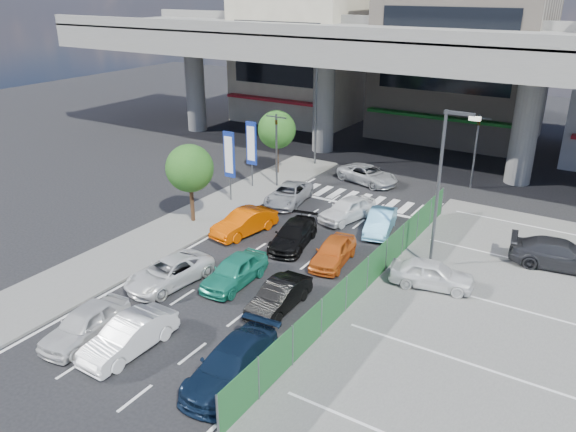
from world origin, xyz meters
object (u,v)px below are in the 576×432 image
Objects in this scene: street_lamp_right at (443,178)px; taxi_orange_right at (333,252)px; hatch_white_back_mid at (129,336)px; taxi_orange_left at (244,222)px; signboard_near at (229,157)px; sedan_white_front_mid at (347,209)px; crossing_wagon_silver at (368,175)px; parked_sedan_white at (432,274)px; traffic_light_right at (477,133)px; hatch_black_mid_right at (279,296)px; parked_sedan_dgrey at (561,255)px; traffic_light_left at (276,132)px; van_white_back_left at (85,324)px; minivan_navy_back at (231,364)px; tree_near at (190,168)px; sedan_white_mid_left at (169,272)px; wagon_silver_front_left at (288,194)px; signboard_far at (251,145)px; traffic_cone at (394,267)px; tree_far at (277,130)px; taxi_teal_mid at (235,271)px; sedan_black_mid at (293,235)px; kei_truck_front_right at (380,222)px; street_lamp_left at (318,105)px.

street_lamp_right is 6.53m from taxi_orange_right.
hatch_white_back_mid is 11.76m from taxi_orange_left.
signboard_near reaches higher than sedan_white_front_mid.
crossing_wagon_silver is 1.17× the size of parked_sedan_white.
hatch_white_back_mid is (-6.07, -26.13, -3.25)m from traffic_light_right.
parked_sedan_dgrey is (9.90, 10.71, 0.13)m from hatch_black_mid_right.
traffic_light_left is 1.28× the size of sedan_white_front_mid.
sedan_white_front_mid is at bearing 73.59° from van_white_back_left.
minivan_navy_back is 1.04× the size of crossing_wagon_silver.
tree_near is at bearing -130.62° from sedan_white_front_mid.
signboard_near reaches higher than crossing_wagon_silver.
wagon_silver_front_left is (-0.86, 12.09, 0.00)m from sedan_white_mid_left.
traffic_light_right is 1.36× the size of hatch_black_mid_right.
traffic_light_right reaches higher than crossing_wagon_silver.
signboard_far is at bearing 118.30° from minivan_navy_back.
traffic_cone is at bearing -128.43° from street_lamp_right.
tree_far reaches higher than taxi_teal_mid.
taxi_orange_right is 0.84× the size of crossing_wagon_silver.
parked_sedan_white is (10.43, 11.39, 0.03)m from van_white_back_left.
hatch_black_mid_right is at bearing -75.95° from sedan_black_mid.
traffic_light_right is 23.22m from sedan_white_mid_left.
hatch_white_back_mid reaches higher than sedan_white_mid_left.
traffic_light_left reaches higher than tree_far.
taxi_teal_mid is 9.92m from kei_truck_front_right.
sedan_white_front_mid is 1.05× the size of kei_truck_front_right.
tree_near is 9.70m from sedan_white_front_mid.
street_lamp_left is at bearing 103.77° from hatch_white_back_mid.
tree_near reaches higher than sedan_black_mid.
parked_sedan_dgrey reaches higher than traffic_cone.
sedan_white_front_mid is 8.85m from parked_sedan_white.
tree_far is (-1.60, 2.50, -0.55)m from traffic_light_left.
signboard_near is at bearing 141.04° from sedan_black_mid.
sedan_white_mid_left is 0.92× the size of parked_sedan_dgrey.
traffic_light_left is 1.36× the size of hatch_black_mid_right.
signboard_far is at bearing 128.06° from hatch_black_mid_right.
signboard_far is 1.14× the size of hatch_white_back_mid.
signboard_far is at bearing -148.57° from traffic_light_right.
tree_near is 20.45m from parked_sedan_dgrey.
signboard_near is 1.16× the size of van_white_back_left.
traffic_light_left is at bearing 75.98° from signboard_near.
crossing_wagon_silver is (5.88, 12.17, -2.75)m from tree_near.
crossing_wagon_silver is (-4.98, 22.60, -0.05)m from minivan_navy_back.
kei_truck_front_right is at bearing 67.65° from taxi_teal_mid.
hatch_black_mid_right is at bearing -65.16° from street_lamp_left.
hatch_white_back_mid is 16.17m from kei_truck_front_right.
hatch_black_mid_right is 0.98× the size of parked_sedan_white.
sedan_white_mid_left is at bearing -140.45° from taxi_orange_right.
signboard_far is at bearing 153.04° from traffic_cone.
street_lamp_right is 12.31m from wagon_silver_front_left.
wagon_silver_front_left is at bearing 101.75° from hatch_white_back_mid.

